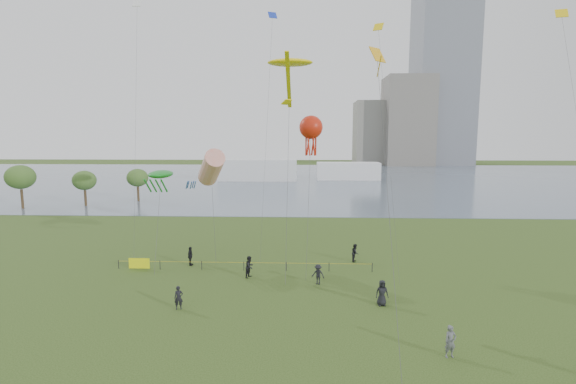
{
  "coord_description": "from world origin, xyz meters",
  "views": [
    {
      "loc": [
        1.34,
        -23.72,
        12.51
      ],
      "look_at": [
        0.0,
        10.0,
        8.0
      ],
      "focal_mm": 26.0,
      "sensor_mm": 36.0,
      "label": 1
    }
  ],
  "objects_px": {
    "kite_stingray": "(290,63)",
    "kite_octopus": "(311,128)",
    "kite_flyer": "(450,342)",
    "fence": "(180,264)"
  },
  "relations": [
    {
      "from": "fence",
      "to": "kite_flyer",
      "type": "distance_m",
      "value": 25.12
    },
    {
      "from": "kite_stingray",
      "to": "kite_octopus",
      "type": "relative_size",
      "value": 1.38
    },
    {
      "from": "kite_flyer",
      "to": "fence",
      "type": "bearing_deg",
      "value": 130.19
    },
    {
      "from": "fence",
      "to": "kite_octopus",
      "type": "bearing_deg",
      "value": 24.33
    },
    {
      "from": "fence",
      "to": "kite_stingray",
      "type": "bearing_deg",
      "value": 25.79
    },
    {
      "from": "kite_stingray",
      "to": "kite_flyer",
      "type": "bearing_deg",
      "value": -82.61
    },
    {
      "from": "fence",
      "to": "kite_octopus",
      "type": "xyz_separation_m",
      "value": [
        12.42,
        5.62,
        12.83
      ]
    },
    {
      "from": "fence",
      "to": "kite_octopus",
      "type": "relative_size",
      "value": 1.64
    },
    {
      "from": "fence",
      "to": "kite_flyer",
      "type": "xyz_separation_m",
      "value": [
        20.12,
        -15.04,
        0.39
      ]
    },
    {
      "from": "fence",
      "to": "kite_flyer",
      "type": "relative_size",
      "value": 12.8
    }
  ]
}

